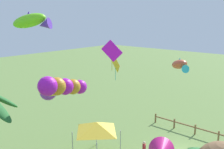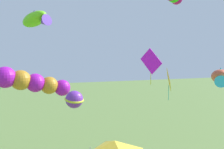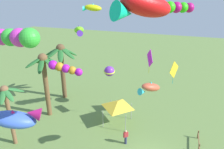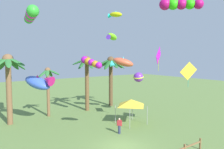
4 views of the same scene
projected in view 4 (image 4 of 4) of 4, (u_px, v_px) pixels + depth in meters
The scene contains 17 objects.
ground_plane at pixel (123, 148), 18.33m from camera, with size 120.00×120.00×0.00m, color olive.
palm_tree_0 at pixel (8, 73), 24.27m from camera, with size 4.20×4.08×8.05m.
palm_tree_1 at pixel (87, 71), 30.86m from camera, with size 3.75×3.80×7.86m.
palm_tree_2 at pixel (48, 80), 27.79m from camera, with size 3.07×3.12×6.38m.
palm_tree_3 at pixel (111, 69), 34.01m from camera, with size 4.65×4.73×7.81m.
spectator_0 at pixel (119, 126), 21.62m from camera, with size 0.41×0.46×1.59m.
festival_tent at pixel (131, 103), 24.80m from camera, with size 2.86×2.86×2.85m.
kite_tube_0 at pixel (31, 15), 20.96m from camera, with size 1.50×4.17×1.28m.
kite_tube_2 at pixel (91, 62), 26.99m from camera, with size 1.43×3.43×1.53m.
kite_fish_3 at pixel (39, 82), 24.15m from camera, with size 3.21×4.22×2.13m.
kite_diamond_4 at pixel (159, 56), 22.54m from camera, with size 1.65×0.89×2.57m.
kite_tube_5 at pixel (179, 4), 21.08m from camera, with size 3.14×3.38×1.17m.
kite_fish_6 at pixel (115, 15), 25.83m from camera, with size 1.41×1.99×0.82m.
kite_diamond_7 at pixel (188, 71), 21.65m from camera, with size 1.70×0.82×2.58m.
kite_fish_8 at pixel (112, 37), 28.24m from camera, with size 2.48×1.98×1.20m.
kite_ball_9 at pixel (138, 77), 28.00m from camera, with size 1.84×1.84×1.27m.
kite_fish_10 at pixel (122, 62), 18.52m from camera, with size 2.07×1.93×1.11m.
Camera 4 is at (-11.13, -13.91, 7.63)m, focal length 34.63 mm.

